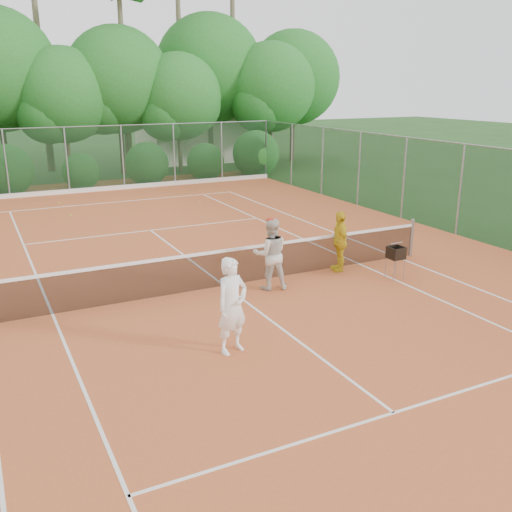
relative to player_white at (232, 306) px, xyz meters
The scene contains 14 objects.
ground 3.73m from the player_white, 68.48° to the left, with size 120.00×120.00×0.00m, color #1D4217.
clay_court 3.73m from the player_white, 68.48° to the left, with size 18.00×36.00×0.02m, color #C15B2C.
club_building 29.25m from the player_white, 69.33° to the left, with size 8.00×5.00×3.00m, color beige.
tennis_net 3.63m from the player_white, 68.48° to the left, with size 11.97×0.10×1.10m.
player_white is the anchor object (origin of this frame).
player_center_grp 3.54m from the player_white, 50.40° to the left, with size 1.01×0.88×1.80m.
player_yellow 5.58m from the player_white, 34.68° to the left, with size 0.96×0.40×1.63m, color gold.
ball_hopper 5.85m from the player_white, 19.69° to the left, with size 0.37×0.37×0.85m.
stray_ball_a 13.35m from the player_white, 93.26° to the left, with size 0.07×0.07×0.07m, color #BAD230.
stray_ball_b 16.06m from the player_white, 92.87° to the left, with size 0.07×0.07×0.07m, color #D0E034.
stray_ball_c 14.40m from the player_white, 71.14° to the left, with size 0.07×0.07×0.07m, color #C1D230.
court_markings 3.72m from the player_white, 68.48° to the left, with size 11.03×23.83×0.01m.
fence_back 18.42m from the player_white, 85.87° to the left, with size 18.07×0.07×3.00m.
tropical_treeline 24.11m from the player_white, 83.33° to the left, with size 32.10×8.49×15.03m.
Camera 1 is at (-5.33, -12.29, 4.83)m, focal length 40.00 mm.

